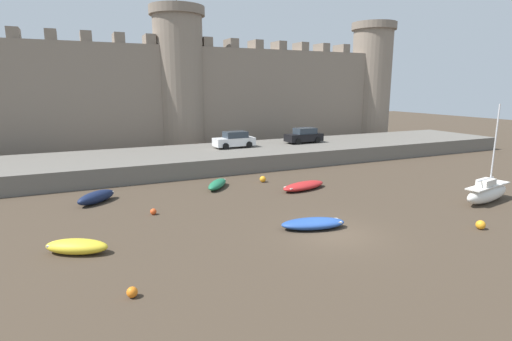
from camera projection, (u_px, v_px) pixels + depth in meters
ground_plane at (334, 234)px, 20.80m from camera, size 160.00×160.00×0.00m
quay_road at (211, 158)px, 38.56m from camera, size 68.95×10.00×1.49m
castle at (180, 90)px, 47.02m from camera, size 63.26×6.30×19.41m
sailboat_near_channel_right at (487, 192)px, 26.35m from camera, size 4.97×2.01×6.45m
rowboat_foreground_right at (313, 223)px, 21.50m from camera, size 3.72×2.19×0.57m
rowboat_midflat_centre at (96, 197)px, 26.23m from camera, size 2.94×2.77×0.78m
rowboat_foreground_centre at (304, 186)px, 29.66m from camera, size 4.14×2.28×0.57m
rowboat_midflat_left at (217, 184)px, 30.04m from camera, size 2.61×2.99×0.62m
rowboat_midflat_right at (77, 246)px, 18.28m from camera, size 3.07×2.34×0.67m
mooring_buoy_near_channel at (132, 292)px, 14.49m from camera, size 0.40×0.40×0.40m
mooring_buoy_mid_mud at (263, 179)px, 31.94m from camera, size 0.50×0.50×0.50m
mooring_buoy_near_shore at (481, 225)px, 21.41m from camera, size 0.49×0.49×0.49m
mooring_buoy_off_centre at (153, 212)px, 23.86m from camera, size 0.37×0.37×0.37m
car_quay_east at (234, 140)px, 40.06m from camera, size 4.17×2.01×1.62m
car_quay_west at (304, 136)px, 43.42m from camera, size 4.17×2.01×1.62m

